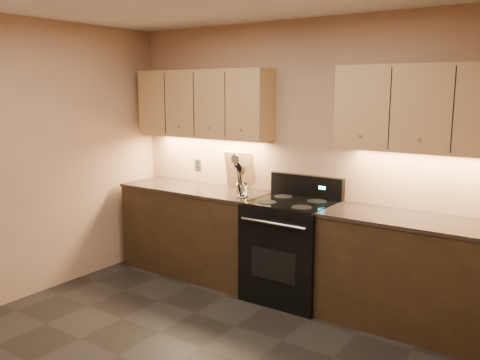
# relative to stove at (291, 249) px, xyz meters

# --- Properties ---
(wall_back) EXTENTS (4.00, 0.04, 2.60)m
(wall_back) POSITION_rel_stove_xyz_m (-0.08, 0.32, 0.82)
(wall_back) COLOR tan
(wall_back) RESTS_ON ground
(counter_left) EXTENTS (1.62, 0.62, 0.93)m
(counter_left) POSITION_rel_stove_xyz_m (-1.18, 0.02, -0.01)
(counter_left) COLOR black
(counter_left) RESTS_ON ground
(counter_right) EXTENTS (1.46, 0.62, 0.93)m
(counter_right) POSITION_rel_stove_xyz_m (1.10, 0.02, -0.01)
(counter_right) COLOR black
(counter_right) RESTS_ON ground
(stove) EXTENTS (0.76, 0.68, 1.14)m
(stove) POSITION_rel_stove_xyz_m (0.00, 0.00, 0.00)
(stove) COLOR black
(stove) RESTS_ON ground
(upper_cab_left) EXTENTS (1.60, 0.30, 0.70)m
(upper_cab_left) POSITION_rel_stove_xyz_m (-1.18, 0.17, 1.32)
(upper_cab_left) COLOR tan
(upper_cab_left) RESTS_ON wall_back
(upper_cab_right) EXTENTS (1.44, 0.30, 0.70)m
(upper_cab_right) POSITION_rel_stove_xyz_m (1.10, 0.17, 1.32)
(upper_cab_right) COLOR tan
(upper_cab_right) RESTS_ON wall_back
(outlet_plate) EXTENTS (0.08, 0.01, 0.12)m
(outlet_plate) POSITION_rel_stove_xyz_m (-1.38, 0.31, 0.64)
(outlet_plate) COLOR #B2B5BA
(outlet_plate) RESTS_ON wall_back
(utensil_crock) EXTENTS (0.12, 0.12, 0.13)m
(utensil_crock) POSITION_rel_stove_xyz_m (-0.50, -0.09, 0.51)
(utensil_crock) COLOR white
(utensil_crock) RESTS_ON counter_left
(cutting_board) EXTENTS (0.33, 0.19, 0.39)m
(cutting_board) POSITION_rel_stove_xyz_m (-0.77, 0.26, 0.64)
(cutting_board) COLOR tan
(cutting_board) RESTS_ON counter_left
(wooden_spoon) EXTENTS (0.11, 0.08, 0.29)m
(wooden_spoon) POSITION_rel_stove_xyz_m (-0.54, -0.10, 0.61)
(wooden_spoon) COLOR tan
(wooden_spoon) RESTS_ON utensil_crock
(black_spoon) EXTENTS (0.06, 0.14, 0.32)m
(black_spoon) POSITION_rel_stove_xyz_m (-0.50, -0.08, 0.63)
(black_spoon) COLOR black
(black_spoon) RESTS_ON utensil_crock
(black_turner) EXTENTS (0.18, 0.13, 0.35)m
(black_turner) POSITION_rel_stove_xyz_m (-0.50, -0.11, 0.63)
(black_turner) COLOR black
(black_turner) RESTS_ON utensil_crock
(steel_spatula) EXTENTS (0.23, 0.11, 0.39)m
(steel_spatula) POSITION_rel_stove_xyz_m (-0.48, -0.08, 0.66)
(steel_spatula) COLOR silver
(steel_spatula) RESTS_ON utensil_crock
(steel_skimmer) EXTENTS (0.22, 0.13, 0.41)m
(steel_skimmer) POSITION_rel_stove_xyz_m (-0.46, -0.11, 0.66)
(steel_skimmer) COLOR silver
(steel_skimmer) RESTS_ON utensil_crock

